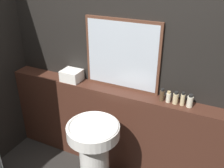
% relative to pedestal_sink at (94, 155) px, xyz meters
% --- Properties ---
extents(wall_back, '(8.00, 0.06, 2.50)m').
position_rel_pedestal_sink_xyz_m(wall_back, '(-0.01, 0.61, 0.73)').
color(wall_back, black).
rests_on(wall_back, ground_plane).
extents(vanity_counter, '(2.53, 0.20, 0.97)m').
position_rel_pedestal_sink_xyz_m(vanity_counter, '(-0.01, 0.48, -0.04)').
color(vanity_counter, '#422319').
rests_on(vanity_counter, ground_plane).
extents(pedestal_sink, '(0.47, 0.47, 0.86)m').
position_rel_pedestal_sink_xyz_m(pedestal_sink, '(0.00, 0.00, 0.00)').
color(pedestal_sink, white).
rests_on(pedestal_sink, ground_plane).
extents(mirror, '(0.77, 0.03, 0.70)m').
position_rel_pedestal_sink_xyz_m(mirror, '(0.02, 0.56, 0.80)').
color(mirror, '#563323').
rests_on(mirror, vanity_counter).
extents(towel_stack, '(0.21, 0.18, 0.12)m').
position_rel_pedestal_sink_xyz_m(towel_stack, '(-0.53, 0.48, 0.51)').
color(towel_stack, silver).
rests_on(towel_stack, vanity_counter).
extents(shampoo_bottle, '(0.04, 0.04, 0.12)m').
position_rel_pedestal_sink_xyz_m(shampoo_bottle, '(0.47, 0.48, 0.50)').
color(shampoo_bottle, '#4C3823').
rests_on(shampoo_bottle, vanity_counter).
extents(conditioner_bottle, '(0.04, 0.04, 0.11)m').
position_rel_pedestal_sink_xyz_m(conditioner_bottle, '(0.53, 0.48, 0.50)').
color(conditioner_bottle, beige).
rests_on(conditioner_bottle, vanity_counter).
extents(lotion_bottle, '(0.05, 0.05, 0.12)m').
position_rel_pedestal_sink_xyz_m(lotion_bottle, '(0.59, 0.48, 0.50)').
color(lotion_bottle, '#C6B284').
rests_on(lotion_bottle, vanity_counter).
extents(body_wash_bottle, '(0.04, 0.04, 0.13)m').
position_rel_pedestal_sink_xyz_m(body_wash_bottle, '(0.65, 0.48, 0.51)').
color(body_wash_bottle, '#C6B284').
rests_on(body_wash_bottle, vanity_counter).
extents(hand_soap_bottle, '(0.05, 0.05, 0.12)m').
position_rel_pedestal_sink_xyz_m(hand_soap_bottle, '(0.72, 0.48, 0.50)').
color(hand_soap_bottle, beige).
rests_on(hand_soap_bottle, vanity_counter).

